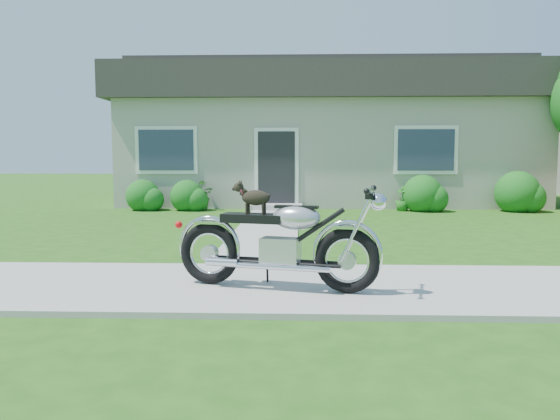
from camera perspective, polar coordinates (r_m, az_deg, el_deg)
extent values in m
plane|color=#235114|center=(6.05, 10.39, -8.05)|extent=(80.00, 80.00, 0.00)
cube|color=#9E9B93|center=(6.04, 10.40, -7.87)|extent=(24.00, 2.20, 0.04)
cube|color=#9E9B93|center=(10.92, -1.25, -1.80)|extent=(1.20, 8.00, 0.03)
cube|color=#A7A397|center=(17.84, 4.88, 5.82)|extent=(12.00, 6.00, 3.00)
cube|color=#2D2B28|center=(17.96, 4.94, 12.21)|extent=(12.60, 6.60, 1.00)
cube|color=#2D2B28|center=(18.05, 4.96, 14.42)|extent=(12.60, 2.00, 0.60)
cube|color=black|center=(14.80, -0.38, 4.16)|extent=(1.00, 0.06, 2.10)
cube|color=#9E9B93|center=(14.51, -0.43, 0.29)|extent=(1.40, 0.70, 0.16)
cube|color=#2D3847|center=(15.23, -11.80, 6.15)|extent=(1.70, 0.05, 1.30)
cube|color=#2D3847|center=(15.17, 14.99, 6.08)|extent=(1.70, 0.05, 1.30)
sphere|color=#195E1A|center=(15.42, 23.55, 1.65)|extent=(1.14, 1.14, 1.14)
sphere|color=#195E1A|center=(14.71, 14.68, 1.58)|extent=(1.03, 1.03, 1.03)
sphere|color=#195E1A|center=(14.66, -9.70, 1.42)|extent=(0.88, 0.88, 0.88)
sphere|color=#195E1A|center=(14.95, -14.14, 1.42)|extent=(0.89, 0.89, 0.89)
imported|color=#1E5416|center=(14.65, -8.39, 1.49)|extent=(0.92, 0.92, 0.78)
imported|color=#216E1E|center=(14.66, 12.68, 1.20)|extent=(0.51, 0.51, 0.67)
torus|color=black|center=(5.56, 7.04, -5.26)|extent=(0.68, 0.27, 0.67)
torus|color=black|center=(5.97, -7.38, -4.51)|extent=(0.68, 0.27, 0.67)
cube|color=#B9B8BD|center=(5.70, 0.05, -4.44)|extent=(0.45, 0.33, 0.30)
ellipsoid|color=#B9B8BD|center=(5.60, 1.73, -0.79)|extent=(0.56, 0.40, 0.26)
cube|color=black|center=(5.73, -2.83, -0.85)|extent=(0.69, 0.41, 0.09)
cube|color=silver|center=(5.50, 7.08, -1.78)|extent=(0.32, 0.21, 0.03)
cube|color=silver|center=(5.92, -7.42, -1.27)|extent=(0.32, 0.21, 0.03)
cylinder|color=silver|center=(5.44, 9.42, 2.12)|extent=(0.17, 0.59, 0.03)
sphere|color=silver|center=(5.44, 10.24, 0.84)|extent=(0.21, 0.21, 0.17)
cylinder|color=silver|center=(5.60, -0.31, -5.97)|extent=(1.08, 0.32, 0.06)
ellipsoid|color=black|center=(5.70, -2.56, 1.29)|extent=(0.33, 0.21, 0.16)
sphere|color=black|center=(5.76, -4.34, 2.39)|extent=(0.12, 0.12, 0.10)
cylinder|color=black|center=(5.78, -3.29, 0.27)|extent=(0.03, 0.03, 0.13)
cylinder|color=black|center=(5.71, -3.52, 0.21)|extent=(0.03, 0.03, 0.13)
cylinder|color=black|center=(5.72, -1.59, 0.23)|extent=(0.03, 0.03, 0.13)
cylinder|color=black|center=(5.65, -1.81, 0.16)|extent=(0.03, 0.03, 0.13)
torus|color=#B12F46|center=(5.75, -3.92, 1.94)|extent=(0.07, 0.09, 0.08)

